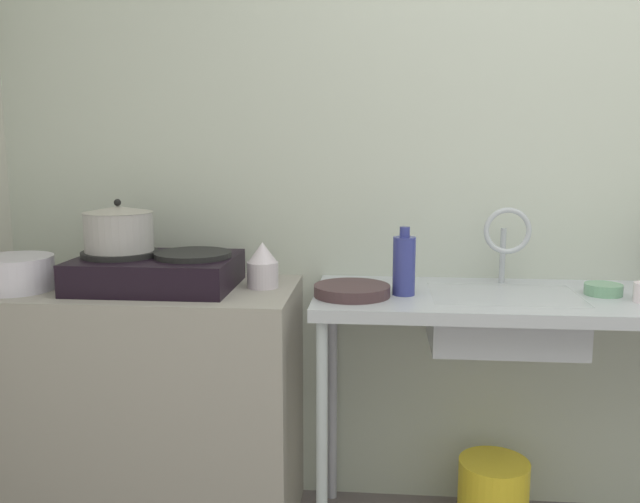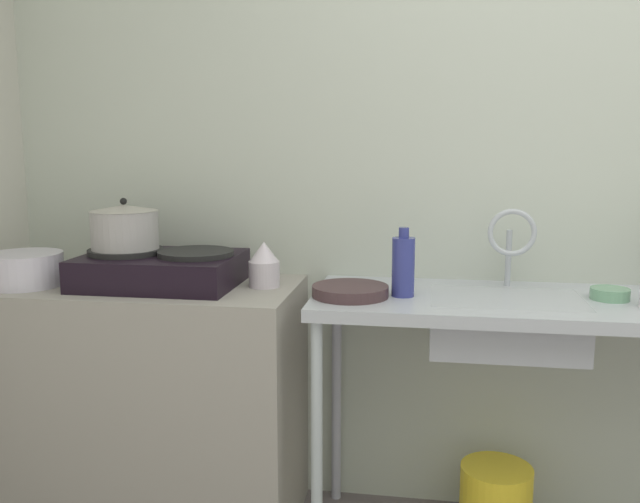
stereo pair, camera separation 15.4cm
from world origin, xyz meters
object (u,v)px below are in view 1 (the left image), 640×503
stove (157,270)px  bottle_by_sink (404,265)px  bucket_on_floor (493,497)px  percolator (263,266)px  frying_pan (352,291)px  pot_on_left_burner (119,228)px  faucet (507,235)px  sink_basin (503,320)px  small_bowl_on_drainboard (603,289)px  pot_beside_stove (14,273)px

stove → bottle_by_sink: size_ratio=2.38×
bucket_on_floor → percolator: bearing=-179.4°
frying_pan → pot_on_left_burner: bearing=175.0°
percolator → faucet: 0.84m
pot_on_left_burner → sink_basin: bearing=-0.1°
pot_on_left_burner → small_bowl_on_drainboard: pot_on_left_burner is taller
pot_on_left_burner → pot_beside_stove: size_ratio=0.91×
bucket_on_floor → small_bowl_on_drainboard: bearing=-3.4°
faucet → frying_pan: 0.58m
stove → pot_on_left_burner: bearing=-180.0°
percolator → sink_basin: bearing=-2.5°
bottle_by_sink → pot_on_left_burner: bearing=177.9°
percolator → sink_basin: 0.82m
bucket_on_floor → pot_beside_stove: bearing=-175.7°
sink_basin → faucet: 0.30m
sink_basin → bottle_by_sink: bottle_by_sink is taller
frying_pan → small_bowl_on_drainboard: 0.82m
stove → sink_basin: (1.16, -0.00, -0.15)m
percolator → small_bowl_on_drainboard: 1.12m
frying_pan → bottle_by_sink: (0.17, 0.03, 0.08)m
sink_basin → bucket_on_floor: 0.65m
pot_beside_stove → stove: bearing=10.1°
stove → bottle_by_sink: bearing=-2.4°
pot_beside_stove → frying_pan: pot_beside_stove is taller
bottle_by_sink → stove: bearing=177.6°
pot_on_left_burner → small_bowl_on_drainboard: bearing=0.8°
stove → faucet: bearing=6.1°
pot_on_left_burner → sink_basin: size_ratio=0.49×
pot_on_left_burner → percolator: 0.50m
pot_beside_stove → frying_pan: bearing=0.6°
sink_basin → frying_pan: frying_pan is taller
faucet → small_bowl_on_drainboard: size_ratio=2.29×
sink_basin → percolator: bearing=177.5°
percolator → faucet: bearing=6.6°
stove → sink_basin: size_ratio=1.11×
pot_beside_stove → small_bowl_on_drainboard: pot_beside_stove is taller
bottle_by_sink → bucket_on_floor: (0.33, 0.08, -0.83)m
pot_beside_stove → bucket_on_floor: bearing=4.3°
percolator → bottle_by_sink: size_ratio=0.70×
pot_on_left_burner → faucet: bearing=5.5°
pot_on_left_burner → faucet: pot_on_left_burner is taller
pot_beside_stove → frying_pan: 1.13m
pot_on_left_burner → small_bowl_on_drainboard: size_ratio=1.95×
pot_on_left_burner → small_bowl_on_drainboard: (1.60, 0.02, -0.18)m
percolator → bottle_by_sink: bearing=-8.1°
pot_on_left_burner → bottle_by_sink: (0.96, -0.03, -0.10)m
pot_on_left_burner → bottle_by_sink: 0.96m
frying_pan → pot_beside_stove: bearing=-179.4°
percolator → frying_pan: 0.33m
stove → percolator: bearing=5.1°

